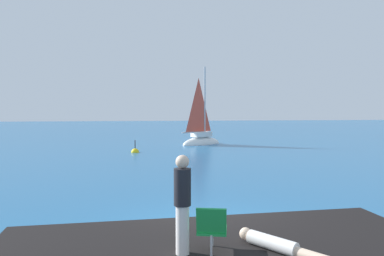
{
  "coord_description": "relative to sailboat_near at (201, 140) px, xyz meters",
  "views": [
    {
      "loc": [
        -1.49,
        -8.9,
        3.06
      ],
      "look_at": [
        1.87,
        17.02,
        1.64
      ],
      "focal_mm": 34.29,
      "sensor_mm": 36.0,
      "label": 1
    }
  ],
  "objects": [
    {
      "name": "ground_plane",
      "position": [
        -3.24,
        -21.53,
        -0.39
      ],
      "size": [
        160.0,
        160.0,
        0.0
      ],
      "primitive_type": "plane",
      "color": "#236093"
    },
    {
      "name": "boulder_inland",
      "position": [
        -4.25,
        -22.36,
        -0.39
      ],
      "size": [
        1.36,
        1.18,
        0.69
      ],
      "primitive_type": "cube",
      "rotation": [
        0.01,
        -0.07,
        2.83
      ],
      "color": "black",
      "rests_on": "ground"
    },
    {
      "name": "person_sunbather",
      "position": [
        -2.55,
        -24.76,
        0.41
      ],
      "size": [
        1.18,
        1.48,
        0.25
      ],
      "rotation": [
        0.0,
        0.0,
        5.36
      ],
      "color": "white",
      "rests_on": "shore_ledge"
    },
    {
      "name": "sailboat_near",
      "position": [
        0.0,
        0.0,
        0.0
      ],
      "size": [
        3.91,
        2.99,
        7.18
      ],
      "rotation": [
        0.0,
        0.0,
        0.52
      ],
      "color": "white",
      "rests_on": "ground"
    },
    {
      "name": "beach_chair",
      "position": [
        -3.66,
        -24.66,
        0.74
      ],
      "size": [
        0.6,
        0.69,
        0.8
      ],
      "rotation": [
        0.0,
        0.0,
        1.34
      ],
      "color": "green",
      "rests_on": "shore_ledge"
    },
    {
      "name": "person_standing",
      "position": [
        -4.13,
        -24.62,
        1.16
      ],
      "size": [
        0.28,
        0.28,
        1.62
      ],
      "rotation": [
        0.0,
        0.0,
        4.58
      ],
      "color": "white",
      "rests_on": "shore_ledge"
    },
    {
      "name": "boulder_seaward",
      "position": [
        -0.59,
        -22.75,
        -0.39
      ],
      "size": [
        1.12,
        1.4,
        0.85
      ],
      "primitive_type": "cube",
      "rotation": [
        0.02,
        -0.13,
        1.67
      ],
      "color": "black",
      "rests_on": "ground"
    },
    {
      "name": "marker_buoy",
      "position": [
        -5.4,
        -4.93,
        -0.38
      ],
      "size": [
        0.56,
        0.56,
        1.13
      ],
      "color": "yellow",
      "rests_on": "ground"
    }
  ]
}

